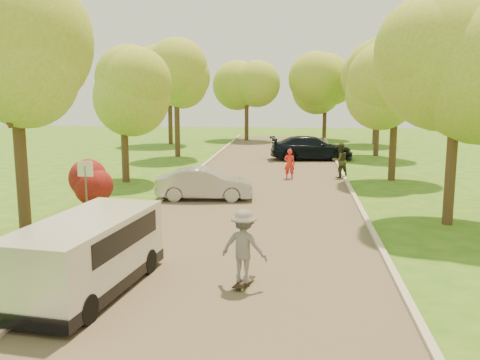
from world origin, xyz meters
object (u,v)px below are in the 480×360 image
at_px(dark_sedan, 311,148).
at_px(person_striped, 289,164).
at_px(silver_sedan, 205,184).
at_px(person_olive, 340,161).
at_px(skateboarder, 244,246).
at_px(street_sign, 86,178).
at_px(minivan, 88,254).
at_px(longboard, 244,282).

distance_m(dark_sedan, person_striped, 7.64).
relative_size(silver_sedan, person_olive, 2.22).
relative_size(dark_sedan, person_striped, 3.47).
relative_size(skateboarder, person_striped, 1.14).
bearing_deg(silver_sedan, street_sign, 135.56).
bearing_deg(silver_sedan, person_olive, -49.10).
xyz_separation_m(street_sign, silver_sedan, (3.50, 4.20, -0.89)).
bearing_deg(minivan, person_striped, 82.46).
bearing_deg(skateboarder, longboard, 106.17).
xyz_separation_m(silver_sedan, person_olive, (6.10, 6.22, 0.25)).
xyz_separation_m(street_sign, minivan, (2.61, -6.38, -0.64)).
bearing_deg(skateboarder, person_olive, -85.99).
xyz_separation_m(minivan, longboard, (3.54, 0.76, -0.83)).
relative_size(silver_sedan, skateboarder, 2.30).
height_order(street_sign, silver_sedan, street_sign).
xyz_separation_m(longboard, skateboarder, (0.00, 0.00, 0.90)).
bearing_deg(person_striped, person_olive, -163.10).
height_order(skateboarder, person_striped, skateboarder).
relative_size(street_sign, person_striped, 1.40).
distance_m(street_sign, longboard, 8.45).
relative_size(silver_sedan, dark_sedan, 0.76).
bearing_deg(person_striped, longboard, 91.75).
bearing_deg(person_striped, minivan, 79.76).
bearing_deg(skateboarder, silver_sedan, -58.76).
distance_m(longboard, person_olive, 16.42).
xyz_separation_m(dark_sedan, person_striped, (-1.31, -7.52, -0.01)).
relative_size(street_sign, longboard, 2.32).
bearing_deg(street_sign, skateboarder, -42.45).
bearing_deg(dark_sedan, street_sign, 147.31).
distance_m(street_sign, minivan, 6.92).
xyz_separation_m(minivan, person_olive, (6.99, 16.79, -0.01)).
relative_size(longboard, person_olive, 0.51).
bearing_deg(dark_sedan, longboard, 167.48).
height_order(street_sign, dark_sedan, street_sign).
relative_size(minivan, person_striped, 3.17).
bearing_deg(person_olive, skateboarder, 49.25).
bearing_deg(person_olive, person_striped, -16.50).
height_order(person_striped, person_olive, person_olive).
height_order(longboard, skateboarder, skateboarder).
distance_m(minivan, silver_sedan, 10.62).
bearing_deg(dark_sedan, silver_sedan, 152.85).
bearing_deg(skateboarder, street_sign, -26.27).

